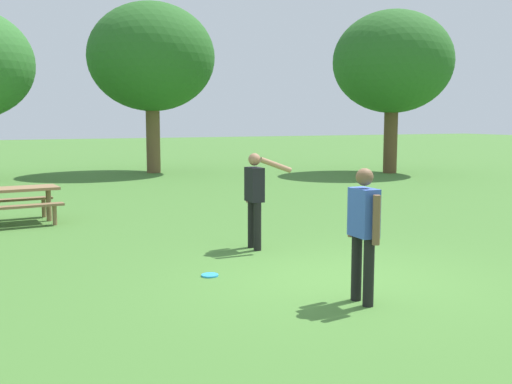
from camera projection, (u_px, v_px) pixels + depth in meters
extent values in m
plane|color=#447530|center=(342.00, 281.00, 8.20)|extent=(120.00, 120.00, 0.00)
cylinder|color=black|center=(369.00, 272.00, 7.05)|extent=(0.13, 0.13, 0.82)
cylinder|color=black|center=(357.00, 267.00, 7.29)|extent=(0.13, 0.13, 0.82)
cube|color=#3856B7|center=(364.00, 213.00, 7.09)|extent=(0.23, 0.38, 0.58)
sphere|color=brown|center=(365.00, 177.00, 7.03)|extent=(0.21, 0.21, 0.21)
cylinder|color=brown|center=(376.00, 220.00, 6.86)|extent=(0.09, 0.09, 0.58)
cylinder|color=brown|center=(352.00, 213.00, 7.33)|extent=(0.09, 0.09, 0.58)
cylinder|color=black|center=(251.00, 224.00, 10.29)|extent=(0.13, 0.13, 0.82)
cylinder|color=black|center=(257.00, 226.00, 10.05)|extent=(0.13, 0.13, 0.82)
cube|color=black|center=(254.00, 184.00, 10.08)|extent=(0.23, 0.38, 0.58)
sphere|color=#9E7051|center=(254.00, 159.00, 10.03)|extent=(0.21, 0.21, 0.21)
cylinder|color=#9E7051|center=(249.00, 186.00, 10.33)|extent=(0.09, 0.09, 0.58)
cylinder|color=#9E7051|center=(276.00, 165.00, 9.91)|extent=(0.58, 0.10, 0.28)
cylinder|color=#2D9EDB|center=(210.00, 275.00, 8.45)|extent=(0.24, 0.24, 0.03)
cube|color=olive|center=(15.00, 189.00, 12.57)|extent=(1.76, 0.92, 0.06)
cube|color=olive|center=(21.00, 207.00, 12.11)|extent=(1.72, 0.42, 0.05)
cube|color=olive|center=(12.00, 200.00, 13.11)|extent=(1.72, 0.42, 0.05)
cylinder|color=olive|center=(49.00, 205.00, 12.95)|extent=(0.11, 0.11, 0.71)
cylinder|color=olive|center=(55.00, 215.00, 12.47)|extent=(0.09, 0.09, 0.41)
cylinder|color=olive|center=(44.00, 208.00, 13.47)|extent=(0.09, 0.09, 0.41)
cylinder|color=brown|center=(153.00, 133.00, 24.33)|extent=(0.56, 0.56, 3.27)
ellipsoid|color=#286023|center=(151.00, 57.00, 23.95)|extent=(5.09, 5.09, 4.33)
cylinder|color=brown|center=(391.00, 134.00, 24.22)|extent=(0.55, 0.55, 3.15)
ellipsoid|color=#286023|center=(393.00, 62.00, 23.86)|extent=(4.79, 4.79, 4.07)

